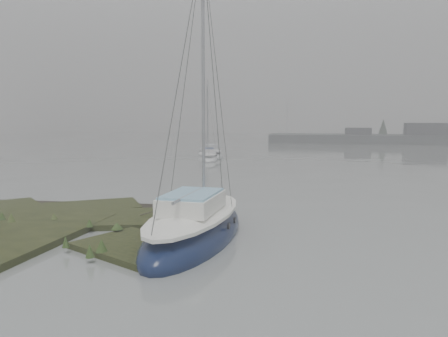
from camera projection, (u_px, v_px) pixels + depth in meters
The scene contains 5 objects.
ground at pixel (268, 159), 42.64m from camera, with size 160.00×160.00×0.00m, color slate.
sailboat_main at pixel (195, 230), 14.18m from camera, with size 2.48×7.33×10.31m.
sailboat_white at pixel (208, 158), 41.45m from camera, with size 3.36×5.65×7.58m.
sailboat_far_a at pixel (210, 154), 44.94m from camera, with size 4.90×6.21×8.57m.
sailboat_far_c at pixel (289, 140), 75.61m from camera, with size 5.15×5.12×7.72m.
Camera 1 is at (6.15, -12.24, 3.92)m, focal length 35.00 mm.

